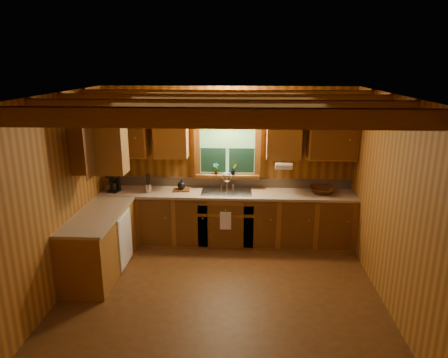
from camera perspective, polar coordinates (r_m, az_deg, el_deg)
room at (r=5.16m, az=-0.47°, el=-2.98°), size 4.20×4.20×4.20m
ceiling_beams at (r=4.90m, az=-0.50°, el=10.31°), size 4.20×2.54×0.18m
base_cabinets at (r=6.70m, az=-4.02°, el=-6.38°), size 4.20×2.22×0.86m
countertop at (r=6.55m, az=-3.97°, el=-2.72°), size 4.20×2.24×0.04m
backsplash at (r=7.05m, az=0.47°, el=-0.47°), size 4.20×0.02×0.16m
dishwasher_panel at (r=6.35m, az=-13.56°, el=-8.11°), size 0.02×0.60×0.80m
upper_cabinets at (r=6.45m, az=-4.74°, el=5.79°), size 4.19×1.77×0.78m
window at (r=6.89m, az=0.47°, el=3.86°), size 1.12×0.08×1.00m
window_sill at (r=6.95m, az=0.45°, el=0.48°), size 1.06×0.14×0.04m
wall_sconce at (r=6.67m, az=0.44°, el=8.99°), size 0.45×0.21×0.17m
paper_towel_roll at (r=6.62m, az=8.32°, el=1.78°), size 0.27×0.11×0.11m
dish_towel at (r=6.61m, az=0.22°, el=-5.82°), size 0.18×0.01×0.30m
sink at (r=6.81m, az=0.36°, el=-2.14°), size 0.82×0.48×0.43m
coffee_maker at (r=7.04m, az=-15.01°, el=-0.50°), size 0.17×0.21×0.30m
utensil_crock at (r=6.88m, az=-10.48°, el=-1.18°), size 0.11×0.11×0.32m
cutting_board at (r=6.90m, az=-5.91°, el=-1.52°), size 0.29×0.23×0.02m
teakettle at (r=6.87m, az=-5.93°, el=-0.89°), size 0.13×0.13×0.17m
wicker_basket at (r=6.91m, az=13.45°, el=-1.53°), size 0.47×0.47×0.10m
potted_plant_left at (r=6.92m, az=-1.14°, el=1.44°), size 0.11×0.08×0.20m
potted_plant_right at (r=6.90m, az=1.33°, el=1.37°), size 0.13×0.12×0.19m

